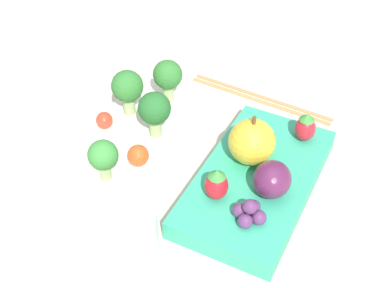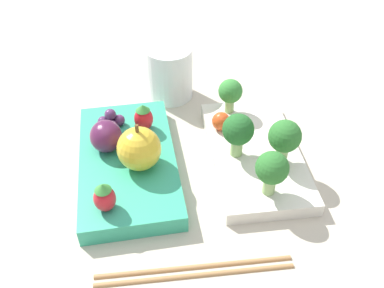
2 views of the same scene
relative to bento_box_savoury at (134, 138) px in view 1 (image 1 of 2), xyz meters
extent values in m
plane|color=#BCB29E|center=(0.00, -0.08, -0.01)|extent=(4.00, 4.00, 0.00)
cube|color=silver|center=(0.00, 0.00, 0.00)|extent=(0.22, 0.13, 0.02)
cube|color=#33A87F|center=(0.00, -0.17, 0.00)|extent=(0.23, 0.12, 0.02)
cylinder|color=#93B770|center=(0.01, -0.03, 0.02)|extent=(0.02, 0.02, 0.02)
sphere|color=#236028|center=(0.01, -0.03, 0.05)|extent=(0.04, 0.04, 0.04)
cylinder|color=#93B770|center=(0.03, 0.03, 0.02)|extent=(0.02, 0.02, 0.02)
sphere|color=#2D702D|center=(0.03, 0.03, 0.05)|extent=(0.04, 0.04, 0.04)
cylinder|color=#93B770|center=(-0.08, -0.01, 0.02)|extent=(0.01, 0.01, 0.02)
sphere|color=#388438|center=(-0.08, -0.01, 0.04)|extent=(0.03, 0.03, 0.03)
cylinder|color=#93B770|center=(0.08, -0.01, 0.02)|extent=(0.01, 0.01, 0.02)
sphere|color=#2D702D|center=(0.08, -0.01, 0.05)|extent=(0.04, 0.04, 0.04)
sphere|color=#DB4C1E|center=(-0.05, -0.04, 0.02)|extent=(0.03, 0.03, 0.03)
sphere|color=red|center=(-0.01, 0.04, 0.02)|extent=(0.02, 0.02, 0.02)
sphere|color=gold|center=(0.01, -0.15, 0.04)|extent=(0.05, 0.05, 0.05)
cylinder|color=brown|center=(0.01, -0.15, 0.07)|extent=(0.00, 0.00, 0.01)
ellipsoid|color=red|center=(-0.06, -0.14, 0.03)|extent=(0.03, 0.03, 0.03)
cone|color=#388438|center=(-0.06, -0.14, 0.05)|extent=(0.02, 0.02, 0.01)
ellipsoid|color=red|center=(0.08, -0.20, 0.03)|extent=(0.03, 0.03, 0.03)
cone|color=#388438|center=(0.08, -0.20, 0.05)|extent=(0.02, 0.02, 0.01)
ellipsoid|color=#511E42|center=(-0.02, -0.19, 0.04)|extent=(0.04, 0.04, 0.04)
sphere|color=#562D5B|center=(-0.06, -0.19, 0.02)|extent=(0.02, 0.02, 0.02)
sphere|color=#562D5B|center=(-0.07, -0.17, 0.02)|extent=(0.02, 0.02, 0.02)
sphere|color=#562D5B|center=(-0.08, -0.19, 0.02)|extent=(0.02, 0.02, 0.02)
sphere|color=#562D5B|center=(-0.07, -0.20, 0.02)|extent=(0.02, 0.02, 0.02)
sphere|color=#562D5B|center=(-0.07, -0.19, 0.03)|extent=(0.02, 0.02, 0.02)
cylinder|color=white|center=(-0.17, -0.09, 0.03)|extent=(0.07, 0.07, 0.08)
cylinder|color=#A37547|center=(0.17, -0.11, -0.01)|extent=(0.02, 0.21, 0.01)
cylinder|color=#A37547|center=(0.16, -0.11, -0.01)|extent=(0.02, 0.21, 0.01)
camera|label=1|loc=(-0.42, -0.30, 0.44)|focal=50.00mm
camera|label=2|loc=(0.40, -0.15, 0.39)|focal=40.00mm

